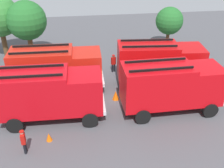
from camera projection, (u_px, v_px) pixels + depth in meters
ground_plane at (112, 99)px, 20.69m from camera, size 49.15×49.15×0.00m
fire_truck_0 at (49, 93)px, 17.50m from camera, size 7.26×2.90×3.88m
fire_truck_1 at (171, 85)px, 18.37m from camera, size 7.23×2.83×3.88m
fire_truck_2 at (56, 68)px, 20.71m from camera, size 7.26×2.91×3.88m
fire_truck_3 at (160, 62)px, 21.69m from camera, size 7.39×3.26×3.88m
firefighter_0 at (113, 62)px, 24.37m from camera, size 0.47×0.36×1.70m
firefighter_1 at (24, 141)px, 15.25m from camera, size 0.28×0.44×1.63m
firefighter_3 at (186, 83)px, 20.86m from camera, size 0.41×0.48×1.82m
tree_1 at (27, 21)px, 25.47m from camera, size 3.84×3.84×5.96m
tree_2 at (169, 21)px, 28.46m from camera, size 2.98×2.98×4.62m
traffic_cone_0 at (49, 137)px, 16.45m from camera, size 0.39×0.39×0.56m
traffic_cone_1 at (116, 95)px, 20.52m from camera, size 0.52×0.52×0.75m
traffic_cone_2 at (51, 100)px, 20.08m from camera, size 0.39×0.39×0.55m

